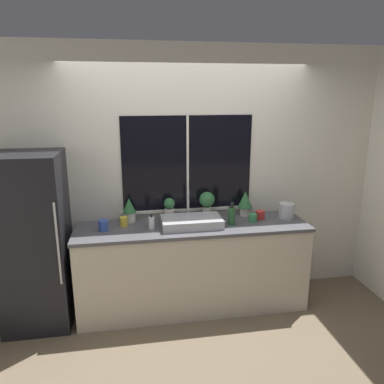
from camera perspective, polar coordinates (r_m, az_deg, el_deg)
ground_plane at (r=3.95m, az=0.90°, el=-19.16°), size 14.00×14.00×0.00m
wall_back at (r=4.01m, az=-0.75°, el=2.49°), size 8.00×0.09×2.70m
wall_left at (r=5.02m, az=-27.05°, el=3.37°), size 0.06×7.00×2.70m
wall_right at (r=5.52m, az=20.11°, el=5.00°), size 0.06×7.00×2.70m
counter at (r=3.97m, az=0.13°, el=-11.32°), size 2.36×0.61×0.92m
refrigerator at (r=3.90m, az=-22.84°, el=-6.84°), size 0.61×0.69×1.69m
sink at (r=3.76m, az=-0.10°, el=-4.55°), size 0.60×0.40×0.33m
potted_plant_far_left at (r=3.91m, az=-9.54°, el=-2.61°), size 0.14×0.14×0.25m
potted_plant_center_left at (r=3.93m, az=-3.47°, el=-2.51°), size 0.12×0.12×0.23m
potted_plant_center_right at (r=3.98m, az=2.31°, el=-1.50°), size 0.16×0.16×0.28m
potted_plant_far_right at (r=4.09m, az=8.10°, el=-1.49°), size 0.16×0.16×0.27m
soap_bottle at (r=3.70m, az=-6.18°, el=-4.66°), size 0.06×0.06×0.16m
bottle_tall at (r=3.81m, az=6.06°, el=-3.56°), size 0.07×0.07×0.23m
mug_yellow at (r=3.82m, az=-10.38°, el=-4.47°), size 0.08×0.08×0.10m
mug_blue at (r=3.74m, az=-13.35°, el=-4.96°), size 0.09×0.09×0.10m
mug_green at (r=3.93m, az=9.25°, el=-3.92°), size 0.09×0.09×0.08m
mug_red at (r=4.04m, az=10.36°, el=-3.45°), size 0.09×0.09×0.09m
kettle at (r=4.11m, az=14.19°, el=-2.69°), size 0.16×0.16×0.18m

